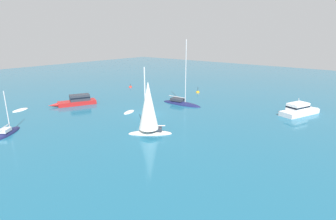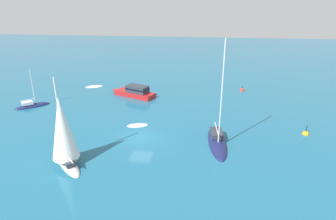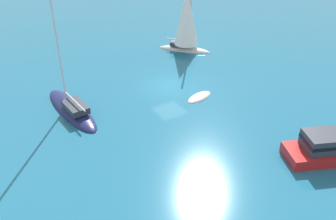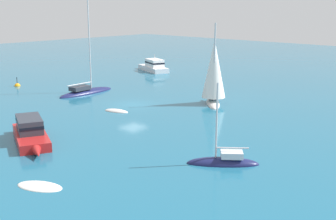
% 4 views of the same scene
% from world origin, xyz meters
% --- Properties ---
extents(ground_plane, '(160.00, 160.00, 0.00)m').
position_xyz_m(ground_plane, '(0.00, 0.00, 0.00)').
color(ground_plane, '#1E607F').
extents(ketch, '(2.41, 7.90, 11.89)m').
position_xyz_m(ketch, '(8.60, -0.36, 0.15)').
color(ketch, '#191E4C').
rests_on(ketch, ground).
extents(skiff, '(2.81, 1.78, 0.45)m').
position_xyz_m(skiff, '(-0.94, 3.08, 0.00)').
color(skiff, silver).
rests_on(skiff, ground).
extents(sailboat, '(4.63, 5.06, 8.89)m').
position_xyz_m(sailboat, '(-5.89, -6.13, 3.15)').
color(sailboat, silver).
rests_on(sailboat, ground).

